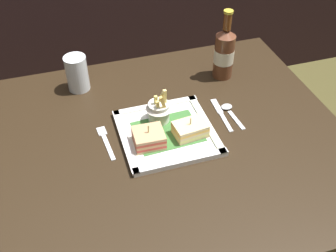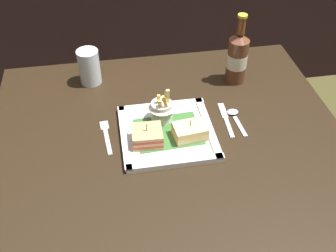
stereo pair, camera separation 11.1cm
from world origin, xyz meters
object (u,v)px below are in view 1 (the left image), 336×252
object	(u,v)px
square_plate	(167,133)
fork	(106,141)
dining_table	(169,168)
fries_cup	(159,109)
knife	(221,113)
beer_bottle	(224,52)
sandwich_half_right	(190,129)
water_glass	(77,75)
sandwich_half_left	(149,138)
spoon	(229,110)

from	to	relation	value
square_plate	fork	distance (m)	0.17
dining_table	fork	bearing A→B (deg)	166.18
dining_table	fries_cup	distance (m)	0.19
fork	fries_cup	bearing A→B (deg)	10.43
fries_cup	knife	bearing A→B (deg)	-4.71
beer_bottle	square_plate	bearing A→B (deg)	-139.61
square_plate	dining_table	bearing A→B (deg)	-79.19
knife	dining_table	bearing A→B (deg)	-162.33
sandwich_half_right	water_glass	bearing A→B (deg)	129.04
sandwich_half_right	beer_bottle	distance (m)	0.34
sandwich_half_left	fries_cup	size ratio (longest dim) A/B	0.81
square_plate	water_glass	distance (m)	0.37
fries_cup	fork	xyz separation A→B (m)	(-0.17, -0.03, -0.05)
sandwich_half_left	knife	xyz separation A→B (m)	(0.25, 0.07, -0.03)
dining_table	square_plate	world-z (taller)	square_plate
sandwich_half_left	knife	bearing A→B (deg)	16.00
fries_cup	water_glass	distance (m)	0.31
sandwich_half_right	beer_bottle	bearing A→B (deg)	51.15
water_glass	knife	xyz separation A→B (m)	(0.39, -0.26, -0.05)
dining_table	water_glass	bearing A→B (deg)	123.57
square_plate	water_glass	bearing A→B (deg)	124.68
spoon	beer_bottle	bearing A→B (deg)	73.44
fries_cup	spoon	bearing A→B (deg)	-3.11
dining_table	spoon	distance (m)	0.25
square_plate	fork	world-z (taller)	square_plate
dining_table	water_glass	size ratio (longest dim) A/B	8.62
fork	spoon	xyz separation A→B (m)	(0.38, 0.02, 0.00)
spoon	fries_cup	bearing A→B (deg)	176.89
beer_bottle	spoon	bearing A→B (deg)	-106.56
fries_cup	sandwich_half_left	bearing A→B (deg)	-122.42
fries_cup	fork	world-z (taller)	fries_cup
square_plate	beer_bottle	world-z (taller)	beer_bottle
square_plate	water_glass	world-z (taller)	water_glass
dining_table	sandwich_half_right	size ratio (longest dim) A/B	10.53
fork	knife	distance (m)	0.36
sandwich_half_right	fries_cup	size ratio (longest dim) A/B	0.91
square_plate	sandwich_half_left	world-z (taller)	sandwich_half_left
dining_table	knife	size ratio (longest dim) A/B	6.48
knife	fries_cup	bearing A→B (deg)	175.29
water_glass	fork	distance (m)	0.28
dining_table	water_glass	xyz separation A→B (m)	(-0.21, 0.32, 0.17)
fries_cup	beer_bottle	xyz separation A→B (m)	(0.27, 0.17, 0.04)
dining_table	sandwich_half_left	world-z (taller)	sandwich_half_left
beer_bottle	fork	world-z (taller)	beer_bottle
square_plate	water_glass	xyz separation A→B (m)	(-0.21, 0.30, 0.04)
knife	water_glass	bearing A→B (deg)	146.61
beer_bottle	knife	distance (m)	0.22
dining_table	sandwich_half_left	xyz separation A→B (m)	(-0.06, -0.01, 0.15)
water_glass	fork	world-z (taller)	water_glass
sandwich_half_right	beer_bottle	xyz separation A→B (m)	(0.21, 0.26, 0.06)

